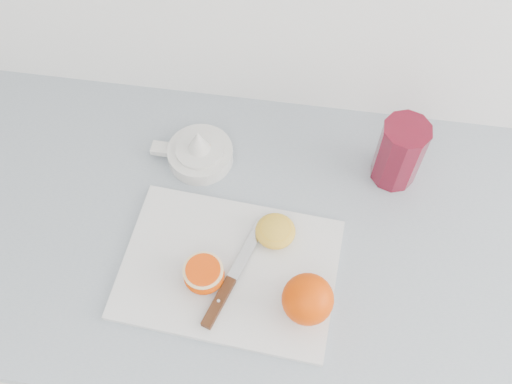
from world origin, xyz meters
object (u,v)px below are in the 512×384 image
counter (286,316)px  half_orange (204,275)px  citrus_juicer (199,152)px  cutting_board (229,269)px  red_tumbler (399,155)px

counter → half_orange: size_ratio=35.25×
counter → citrus_juicer: citrus_juicer is taller
counter → cutting_board: (-0.11, -0.09, 0.45)m
cutting_board → red_tumbler: (0.27, 0.24, 0.06)m
cutting_board → citrus_juicer: bearing=113.2°
half_orange → counter: bearing=38.2°
red_tumbler → half_orange: bearing=-139.1°
counter → citrus_juicer: (-0.20, 0.13, 0.47)m
counter → half_orange: half_orange is taller
citrus_juicer → red_tumbler: size_ratio=1.12×
half_orange → citrus_juicer: 0.26m
half_orange → citrus_juicer: bearing=103.2°
counter → cutting_board: bearing=-141.5°
red_tumbler → counter: bearing=-136.9°
cutting_board → half_orange: half_orange is taller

